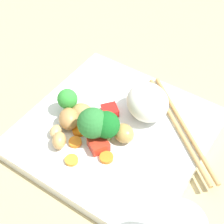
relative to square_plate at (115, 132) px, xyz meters
The scene contains 19 objects.
ground_plane 1.96cm from the square_plate, ahead, with size 110.00×110.00×2.00cm, color tan.
square_plate is the anchor object (origin of this frame).
rice_mound 7.18cm from the square_plate, 64.16° to the left, with size 7.60×6.70×5.58cm, color white.
broccoli_floret_0 6.15cm from the square_plate, 114.71° to the right, with size 4.77×4.77×6.16cm.
broccoli_floret_1 4.93cm from the square_plate, 80.16° to the right, with size 4.25×4.25×5.56cm.
broccoli_floret_2 9.44cm from the square_plate, behind, with size 3.35×3.35×4.63cm.
carrot_slice_0 6.28cm from the square_plate, 69.69° to the right, with size 2.12×2.12×0.59cm, color orange.
carrot_slice_1 7.08cm from the square_plate, 120.59° to the right, with size 2.04×2.04×0.58cm, color orange.
carrot_slice_2 9.29cm from the square_plate, 102.34° to the right, with size 2.02×2.02×0.58cm, color orange.
carrot_slice_3 2.56cm from the square_plate, 155.22° to the right, with size 2.82×2.82×0.53cm, color orange.
carrot_slice_4 5.91cm from the square_plate, 140.14° to the right, with size 2.31×2.31×0.67cm, color orange.
pepper_chunk_0 3.76cm from the square_plate, 138.35° to the left, with size 2.57×2.48×1.37cm, color red.
pepper_chunk_1 5.07cm from the square_plate, 87.25° to the right, with size 2.78×2.74×1.66cm, color red.
chicken_piece_0 7.87cm from the square_plate, 151.97° to the right, with size 3.98×3.21×3.13cm, color #B5834C.
chicken_piece_1 9.52cm from the square_plate, 125.12° to the right, with size 2.99×2.10×2.38cm, color tan.
chicken_piece_2 6.34cm from the square_plate, 169.86° to the right, with size 3.65×3.09×2.74cm, color tan.
chicken_piece_3 3.43cm from the square_plate, 25.68° to the right, with size 3.52×3.06×2.69cm, color tan.
chicken_piece_4 9.66cm from the square_plate, 138.98° to the right, with size 2.49×1.81×1.64cm, color tan.
chopstick_pair 10.63cm from the square_plate, 33.60° to the left, with size 18.89×16.26×0.71cm.
Camera 1 is at (19.76, -31.34, 45.86)cm, focal length 56.97 mm.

